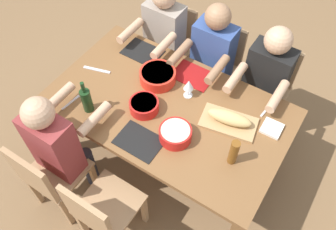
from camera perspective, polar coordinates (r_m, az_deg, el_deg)
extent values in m
plane|color=brown|center=(3.28, 0.00, -6.56)|extent=(8.00, 8.00, 0.00)
cube|color=brown|center=(2.68, 0.00, 1.16)|extent=(1.80, 1.06, 0.04)
cube|color=brown|center=(3.10, 18.11, -3.96)|extent=(0.07, 0.07, 0.70)
cube|color=brown|center=(3.55, -7.39, 8.39)|extent=(0.07, 0.07, 0.70)
cube|color=brown|center=(3.16, -17.71, -2.15)|extent=(0.07, 0.07, 0.70)
cube|color=#A87F56|center=(3.34, 7.23, 6.99)|extent=(0.40, 0.40, 0.03)
cube|color=#A87F56|center=(3.31, 9.13, 11.41)|extent=(0.38, 0.04, 0.40)
cube|color=#A87F56|center=(3.36, 8.00, 1.43)|extent=(0.04, 0.04, 0.42)
cube|color=#A87F56|center=(3.45, 3.03, 3.85)|extent=(0.04, 0.04, 0.42)
cube|color=#A87F56|center=(3.57, 10.56, 5.04)|extent=(0.04, 0.04, 0.42)
cube|color=#A87F56|center=(3.66, 5.80, 7.25)|extent=(0.04, 0.04, 0.42)
cylinder|color=#2D2D38|center=(3.34, 6.27, 1.66)|extent=(0.11, 0.11, 0.45)
cylinder|color=#2D2D38|center=(3.39, 3.91, 2.82)|extent=(0.11, 0.11, 0.45)
cube|color=#334C8C|center=(3.10, 7.24, 9.98)|extent=(0.34, 0.20, 0.55)
cylinder|color=#9E7251|center=(2.79, 7.92, 7.27)|extent=(0.07, 0.30, 0.07)
cylinder|color=#9E7251|center=(2.89, 1.92, 9.96)|extent=(0.07, 0.30, 0.07)
sphere|color=#9E7251|center=(2.86, 8.02, 15.35)|extent=(0.21, 0.21, 0.21)
cube|color=#A87F56|center=(2.63, -9.41, -13.96)|extent=(0.40, 0.40, 0.03)
cube|color=#A87F56|center=(2.40, -12.88, -15.26)|extent=(0.38, 0.04, 0.40)
cube|color=#A87F56|center=(2.93, -9.36, -11.39)|extent=(0.04, 0.04, 0.42)
cube|color=#A87F56|center=(2.83, -3.82, -14.90)|extent=(0.04, 0.04, 0.42)
cube|color=#A87F56|center=(2.86, -13.74, -16.42)|extent=(0.04, 0.04, 0.42)
cube|color=#A87F56|center=(2.83, -17.29, -8.50)|extent=(0.40, 0.40, 0.03)
cube|color=#A87F56|center=(2.62, -21.10, -9.12)|extent=(0.38, 0.04, 0.40)
cube|color=#A87F56|center=(3.15, -16.43, -6.65)|extent=(0.04, 0.04, 0.42)
cube|color=#A87F56|center=(2.99, -11.70, -9.85)|extent=(0.04, 0.04, 0.42)
cube|color=#A87F56|center=(3.08, -20.70, -11.12)|extent=(0.04, 0.04, 0.42)
cube|color=#A87F56|center=(2.92, -16.06, -14.70)|extent=(0.04, 0.04, 0.42)
cylinder|color=#2D2D38|center=(3.11, -14.68, -6.70)|extent=(0.11, 0.11, 0.45)
cylinder|color=#2D2D38|center=(3.03, -12.44, -8.18)|extent=(0.11, 0.11, 0.45)
cube|color=maroon|center=(2.61, -17.92, -4.56)|extent=(0.34, 0.20, 0.55)
cylinder|color=tan|center=(2.69, -17.25, 2.57)|extent=(0.07, 0.30, 0.07)
cylinder|color=tan|center=(2.51, -11.76, -0.62)|extent=(0.07, 0.30, 0.07)
sphere|color=tan|center=(2.32, -20.18, 0.31)|extent=(0.21, 0.21, 0.21)
cube|color=#A87F56|center=(3.24, 14.91, 3.38)|extent=(0.40, 0.40, 0.03)
cube|color=#A87F56|center=(3.22, 17.00, 7.87)|extent=(0.38, 0.04, 0.40)
cube|color=#A87F56|center=(3.29, 15.59, -2.29)|extent=(0.04, 0.04, 0.42)
cube|color=#A87F56|center=(3.33, 10.34, 0.28)|extent=(0.04, 0.04, 0.42)
cube|color=#A87F56|center=(3.51, 17.74, 1.60)|extent=(0.04, 0.04, 0.42)
cube|color=#A87F56|center=(3.55, 12.78, 3.98)|extent=(0.04, 0.04, 0.42)
cylinder|color=#2D2D38|center=(3.26, 13.87, -2.09)|extent=(0.11, 0.11, 0.45)
cylinder|color=#2D2D38|center=(3.28, 11.38, -0.86)|extent=(0.11, 0.11, 0.45)
cube|color=black|center=(2.99, 15.60, 6.17)|extent=(0.34, 0.20, 0.55)
cylinder|color=tan|center=(2.70, 17.17, 2.91)|extent=(0.07, 0.30, 0.07)
cylinder|color=tan|center=(2.75, 10.77, 5.95)|extent=(0.07, 0.30, 0.07)
sphere|color=tan|center=(2.75, 17.30, 11.37)|extent=(0.21, 0.21, 0.21)
cube|color=#A87F56|center=(3.50, 0.02, 10.23)|extent=(0.40, 0.40, 0.03)
cube|color=#A87F56|center=(3.48, 1.69, 14.50)|extent=(0.38, 0.04, 0.40)
cube|color=#A87F56|center=(3.50, 0.85, 4.90)|extent=(0.04, 0.04, 0.42)
cube|color=#A87F56|center=(3.63, -3.72, 7.07)|extent=(0.04, 0.04, 0.42)
cube|color=#A87F56|center=(3.70, 3.69, 8.21)|extent=(0.04, 0.04, 0.42)
cube|color=#A87F56|center=(3.83, -0.76, 10.18)|extent=(0.04, 0.04, 0.42)
cylinder|color=#2D2D38|center=(3.50, -0.84, 5.12)|extent=(0.11, 0.11, 0.45)
cylinder|color=#2D2D38|center=(3.56, -3.00, 6.16)|extent=(0.11, 0.11, 0.45)
cube|color=gray|center=(3.27, -0.57, 13.29)|extent=(0.34, 0.20, 0.55)
cylinder|color=tan|center=(2.95, -0.69, 11.09)|extent=(0.07, 0.30, 0.07)
cylinder|color=tan|center=(3.11, -6.08, 13.31)|extent=(0.07, 0.30, 0.07)
cylinder|color=red|center=(2.46, 1.19, -3.05)|extent=(0.23, 0.23, 0.10)
cylinder|color=beige|center=(2.43, 1.20, -2.65)|extent=(0.20, 0.20, 0.03)
cylinder|color=red|center=(2.79, -1.66, 6.26)|extent=(0.29, 0.29, 0.10)
cylinder|color=#2D7028|center=(2.77, -1.68, 6.69)|extent=(0.25, 0.25, 0.03)
cylinder|color=red|center=(2.61, -3.86, 1.51)|extent=(0.22, 0.22, 0.09)
cylinder|color=orange|center=(2.59, -3.89, 1.90)|extent=(0.19, 0.19, 0.03)
cube|color=tan|center=(2.60, 9.69, -1.17)|extent=(0.43, 0.29, 0.02)
ellipsoid|color=tan|center=(2.55, 9.85, -0.45)|extent=(0.34, 0.17, 0.09)
cylinder|color=#193819|center=(2.63, -12.90, 2.27)|extent=(0.08, 0.08, 0.20)
cylinder|color=#193819|center=(2.52, -13.50, 4.33)|extent=(0.03, 0.03, 0.09)
cylinder|color=brown|center=(2.35, 10.50, -5.91)|extent=(0.06, 0.06, 0.22)
cylinder|color=silver|center=(2.73, 3.22, 3.21)|extent=(0.07, 0.07, 0.01)
cylinder|color=silver|center=(2.70, 3.26, 3.76)|extent=(0.01, 0.01, 0.07)
cone|color=silver|center=(2.64, 3.34, 4.88)|extent=(0.08, 0.08, 0.08)
cube|color=maroon|center=(2.87, 4.04, 6.37)|extent=(0.32, 0.23, 0.01)
cube|color=black|center=(2.49, -4.64, -4.21)|extent=(0.32, 0.23, 0.01)
cube|color=silver|center=(2.78, -15.35, 1.95)|extent=(0.03, 0.17, 0.01)
cube|color=silver|center=(2.74, 15.56, 0.89)|extent=(0.04, 0.17, 0.01)
cube|color=black|center=(3.06, -4.11, 10.05)|extent=(0.32, 0.23, 0.01)
cube|color=silver|center=(2.96, -11.31, 7.18)|extent=(0.23, 0.09, 0.01)
cube|color=white|center=(2.63, 16.32, -2.06)|extent=(0.14, 0.14, 0.02)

